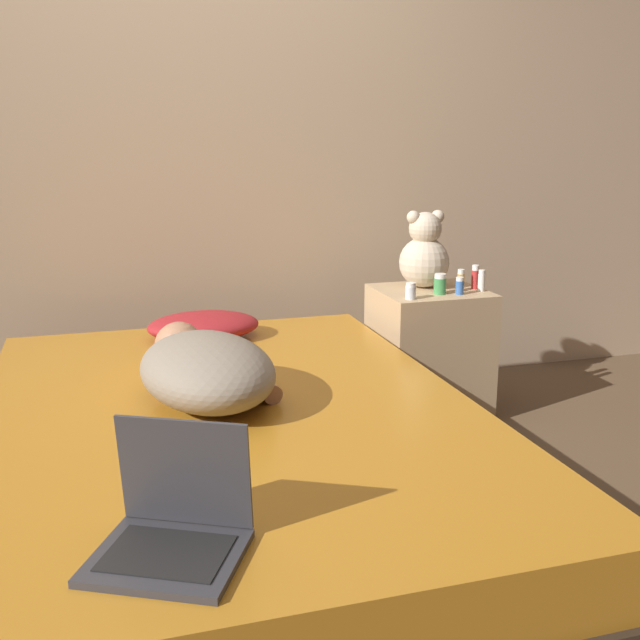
{
  "coord_description": "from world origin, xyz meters",
  "views": [
    {
      "loc": [
        -0.35,
        -2.1,
        1.22
      ],
      "look_at": [
        0.36,
        0.26,
        0.6
      ],
      "focal_mm": 42.0,
      "sensor_mm": 36.0,
      "label": 1
    }
  ],
  "objects_px": {
    "teddy_bear": "(424,254)",
    "bottle_white": "(482,281)",
    "bottle_blue": "(460,286)",
    "pillow": "(204,326)",
    "laptop": "(174,524)",
    "bottle_red": "(475,277)",
    "bottle_amber": "(461,280)",
    "bottle_clear": "(411,291)",
    "person_lying": "(205,368)",
    "bottle_green": "(440,284)"
  },
  "relations": [
    {
      "from": "bottle_amber",
      "to": "bottle_red",
      "type": "height_order",
      "value": "bottle_red"
    },
    {
      "from": "teddy_bear",
      "to": "bottle_clear",
      "type": "relative_size",
      "value": 4.95
    },
    {
      "from": "laptop",
      "to": "bottle_amber",
      "type": "distance_m",
      "value": 2.05
    },
    {
      "from": "bottle_blue",
      "to": "laptop",
      "type": "bearing_deg",
      "value": -132.98
    },
    {
      "from": "bottle_blue",
      "to": "bottle_clear",
      "type": "xyz_separation_m",
      "value": [
        -0.24,
        -0.03,
        -0.0
      ]
    },
    {
      "from": "teddy_bear",
      "to": "bottle_green",
      "type": "height_order",
      "value": "teddy_bear"
    },
    {
      "from": "bottle_clear",
      "to": "bottle_red",
      "type": "xyz_separation_m",
      "value": [
        0.35,
        0.11,
        0.02
      ]
    },
    {
      "from": "bottle_blue",
      "to": "bottle_clear",
      "type": "relative_size",
      "value": 1.09
    },
    {
      "from": "pillow",
      "to": "teddy_bear",
      "type": "distance_m",
      "value": 1.01
    },
    {
      "from": "pillow",
      "to": "teddy_bear",
      "type": "height_order",
      "value": "teddy_bear"
    },
    {
      "from": "bottle_blue",
      "to": "bottle_green",
      "type": "relative_size",
      "value": 0.86
    },
    {
      "from": "bottle_blue",
      "to": "bottle_red",
      "type": "bearing_deg",
      "value": 36.05
    },
    {
      "from": "bottle_amber",
      "to": "bottle_white",
      "type": "height_order",
      "value": "same"
    },
    {
      "from": "bottle_clear",
      "to": "bottle_red",
      "type": "relative_size",
      "value": 0.65
    },
    {
      "from": "person_lying",
      "to": "bottle_clear",
      "type": "distance_m",
      "value": 1.09
    },
    {
      "from": "person_lying",
      "to": "bottle_red",
      "type": "height_order",
      "value": "bottle_red"
    },
    {
      "from": "bottle_green",
      "to": "bottle_white",
      "type": "bearing_deg",
      "value": 0.41
    },
    {
      "from": "bottle_green",
      "to": "bottle_clear",
      "type": "relative_size",
      "value": 1.27
    },
    {
      "from": "bottle_red",
      "to": "bottle_blue",
      "type": "bearing_deg",
      "value": -143.95
    },
    {
      "from": "pillow",
      "to": "laptop",
      "type": "distance_m",
      "value": 1.57
    },
    {
      "from": "teddy_bear",
      "to": "bottle_amber",
      "type": "distance_m",
      "value": 0.2
    },
    {
      "from": "bottle_amber",
      "to": "bottle_clear",
      "type": "height_order",
      "value": "bottle_amber"
    },
    {
      "from": "pillow",
      "to": "bottle_red",
      "type": "height_order",
      "value": "bottle_red"
    },
    {
      "from": "laptop",
      "to": "bottle_green",
      "type": "bearing_deg",
      "value": 76.71
    },
    {
      "from": "bottle_white",
      "to": "bottle_green",
      "type": "bearing_deg",
      "value": -179.59
    },
    {
      "from": "pillow",
      "to": "bottle_red",
      "type": "distance_m",
      "value": 1.19
    },
    {
      "from": "person_lying",
      "to": "teddy_bear",
      "type": "bearing_deg",
      "value": 28.75
    },
    {
      "from": "bottle_blue",
      "to": "bottle_clear",
      "type": "height_order",
      "value": "bottle_blue"
    },
    {
      "from": "laptop",
      "to": "bottle_amber",
      "type": "relative_size",
      "value": 3.86
    },
    {
      "from": "pillow",
      "to": "laptop",
      "type": "height_order",
      "value": "laptop"
    },
    {
      "from": "person_lying",
      "to": "bottle_clear",
      "type": "xyz_separation_m",
      "value": [
        0.92,
        0.57,
        0.07
      ]
    },
    {
      "from": "person_lying",
      "to": "bottle_clear",
      "type": "relative_size",
      "value": 10.94
    },
    {
      "from": "person_lying",
      "to": "bottle_amber",
      "type": "relative_size",
      "value": 8.03
    },
    {
      "from": "bottle_blue",
      "to": "bottle_red",
      "type": "relative_size",
      "value": 0.71
    },
    {
      "from": "teddy_bear",
      "to": "bottle_red",
      "type": "relative_size",
      "value": 3.21
    },
    {
      "from": "bottle_white",
      "to": "bottle_red",
      "type": "relative_size",
      "value": 0.88
    },
    {
      "from": "laptop",
      "to": "bottle_white",
      "type": "distance_m",
      "value": 2.08
    },
    {
      "from": "bottle_white",
      "to": "teddy_bear",
      "type": "bearing_deg",
      "value": 143.16
    },
    {
      "from": "bottle_red",
      "to": "bottle_white",
      "type": "bearing_deg",
      "value": -87.16
    },
    {
      "from": "laptop",
      "to": "bottle_amber",
      "type": "height_order",
      "value": "laptop"
    },
    {
      "from": "person_lying",
      "to": "bottle_green",
      "type": "distance_m",
      "value": 1.26
    },
    {
      "from": "bottle_blue",
      "to": "bottle_green",
      "type": "xyz_separation_m",
      "value": [
        -0.08,
        0.03,
        0.01
      ]
    },
    {
      "from": "teddy_bear",
      "to": "bottle_blue",
      "type": "xyz_separation_m",
      "value": [
        0.08,
        -0.18,
        -0.11
      ]
    },
    {
      "from": "person_lying",
      "to": "bottle_green",
      "type": "bearing_deg",
      "value": 22.93
    },
    {
      "from": "bottle_blue",
      "to": "bottle_white",
      "type": "relative_size",
      "value": 0.8
    },
    {
      "from": "laptop",
      "to": "bottle_clear",
      "type": "xyz_separation_m",
      "value": [
        1.11,
        1.41,
        0.11
      ]
    },
    {
      "from": "bottle_clear",
      "to": "person_lying",
      "type": "bearing_deg",
      "value": -148.31
    },
    {
      "from": "laptop",
      "to": "bottle_red",
      "type": "xyz_separation_m",
      "value": [
        1.46,
        1.53,
        0.13
      ]
    },
    {
      "from": "bottle_amber",
      "to": "teddy_bear",
      "type": "bearing_deg",
      "value": 136.75
    },
    {
      "from": "teddy_bear",
      "to": "bottle_white",
      "type": "relative_size",
      "value": 3.66
    }
  ]
}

